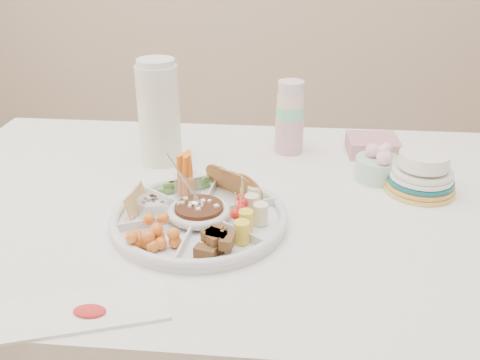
# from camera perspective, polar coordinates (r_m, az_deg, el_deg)

# --- Properties ---
(dining_table) EXTENTS (1.52, 1.02, 0.76)m
(dining_table) POSITION_cam_1_polar(r_m,az_deg,el_deg) (1.50, -2.01, -14.87)
(dining_table) COLOR white
(dining_table) RESTS_ON floor
(party_tray) EXTENTS (0.50, 0.50, 0.04)m
(party_tray) POSITION_cam_1_polar(r_m,az_deg,el_deg) (1.17, -4.37, -3.72)
(party_tray) COLOR silver
(party_tray) RESTS_ON dining_table
(bean_dip) EXTENTS (0.14, 0.14, 0.04)m
(bean_dip) POSITION_cam_1_polar(r_m,az_deg,el_deg) (1.17, -4.38, -3.40)
(bean_dip) COLOR black
(bean_dip) RESTS_ON party_tray
(tortillas) EXTENTS (0.14, 0.14, 0.06)m
(tortillas) POSITION_cam_1_polar(r_m,az_deg,el_deg) (1.24, -0.19, -0.62)
(tortillas) COLOR olive
(tortillas) RESTS_ON party_tray
(carrot_cucumber) EXTENTS (0.16, 0.16, 0.11)m
(carrot_cucumber) POSITION_cam_1_polar(r_m,az_deg,el_deg) (1.26, -5.99, 0.69)
(carrot_cucumber) COLOR orange
(carrot_cucumber) RESTS_ON party_tray
(pita_raisins) EXTENTS (0.13, 0.13, 0.05)m
(pita_raisins) POSITION_cam_1_polar(r_m,az_deg,el_deg) (1.20, -10.42, -2.20)
(pita_raisins) COLOR #EDBB6F
(pita_raisins) RESTS_ON party_tray
(cherries) EXTENTS (0.15, 0.15, 0.05)m
(cherries) POSITION_cam_1_polar(r_m,az_deg,el_deg) (1.09, -9.22, -5.64)
(cherries) COLOR orange
(cherries) RESTS_ON party_tray
(granola_chunks) EXTENTS (0.15, 0.15, 0.05)m
(granola_chunks) POSITION_cam_1_polar(r_m,az_deg,el_deg) (1.06, -2.52, -6.40)
(granola_chunks) COLOR brown
(granola_chunks) RESTS_ON party_tray
(banana_tomato) EXTENTS (0.14, 0.14, 0.08)m
(banana_tomato) POSITION_cam_1_polar(r_m,az_deg,el_deg) (1.13, 1.97, -2.73)
(banana_tomato) COLOR #ECE474
(banana_tomato) RESTS_ON party_tray
(cup_stack) EXTENTS (0.10, 0.10, 0.22)m
(cup_stack) POSITION_cam_1_polar(r_m,az_deg,el_deg) (1.51, 5.35, 7.01)
(cup_stack) COLOR beige
(cup_stack) RESTS_ON dining_table
(thermos) EXTENTS (0.12, 0.12, 0.29)m
(thermos) POSITION_cam_1_polar(r_m,az_deg,el_deg) (1.44, -8.65, 7.26)
(thermos) COLOR silver
(thermos) RESTS_ON dining_table
(flower_bowl) EXTENTS (0.14, 0.14, 0.09)m
(flower_bowl) POSITION_cam_1_polar(r_m,az_deg,el_deg) (1.41, 14.53, 1.72)
(flower_bowl) COLOR #96C2A3
(flower_bowl) RESTS_ON dining_table
(napkin_stack) EXTENTS (0.15, 0.13, 0.05)m
(napkin_stack) POSITION_cam_1_polar(r_m,az_deg,el_deg) (1.57, 13.95, 3.58)
(napkin_stack) COLOR #C48589
(napkin_stack) RESTS_ON dining_table
(plate_stack) EXTENTS (0.22, 0.22, 0.11)m
(plate_stack) POSITION_cam_1_polar(r_m,az_deg,el_deg) (1.37, 18.86, 0.90)
(plate_stack) COLOR #F6BA4B
(plate_stack) RESTS_ON dining_table
(placemat) EXTENTS (0.34, 0.21, 0.01)m
(placemat) POSITION_cam_1_polar(r_m,az_deg,el_deg) (0.97, -17.40, -13.37)
(placemat) COLOR white
(placemat) RESTS_ON dining_table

